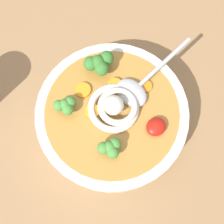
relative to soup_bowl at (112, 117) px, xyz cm
name	(u,v)px	position (x,y,z in cm)	size (l,w,h in cm)	color
table_slab	(139,129)	(3.94, -3.68, -5.39)	(103.20, 103.20, 4.10)	#936D47
soup_bowl	(112,117)	(0.00, 0.00, 0.00)	(26.67, 26.67, 6.46)	silver
noodle_pile	(115,107)	(0.66, 0.22, 4.34)	(9.73, 9.54, 3.91)	silver
soup_spoon	(137,87)	(5.91, 1.31, 3.92)	(17.53, 7.04, 1.60)	#B7B7BC
chili_sauce_dollop	(156,127)	(4.82, -6.26, 3.91)	(3.49, 3.14, 1.57)	#B2190F
broccoli_floret_beside_chili	(99,64)	(2.21, 8.02, 5.58)	(4.96, 4.27, 3.92)	#7A9E60
broccoli_floret_center	(110,148)	(-3.69, -5.43, 5.08)	(3.95, 3.40, 3.12)	#7A9E60
broccoli_floret_right	(65,105)	(-6.31, 4.60, 5.01)	(3.81, 3.28, 3.01)	#7A9E60
carrot_slice_near_spoon	(115,85)	(2.94, 3.83, 3.49)	(2.61, 2.61, 0.73)	orange
carrot_slice_rear	(146,86)	(7.54, 0.86, 3.35)	(2.19, 2.19, 0.45)	orange
carrot_slice_front	(92,111)	(-2.93, 1.83, 3.45)	(2.61, 2.61, 0.67)	orange
carrot_slice_extra_b	(83,90)	(-2.27, 6.03, 3.39)	(2.76, 2.76, 0.54)	orange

